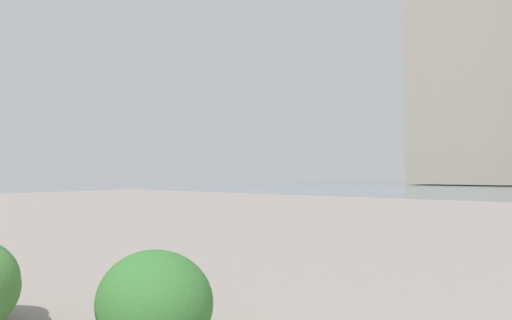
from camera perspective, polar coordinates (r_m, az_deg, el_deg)
building_annex at (r=72.43m, az=25.22°, el=13.55°), size 17.12×10.98×42.33m
shrub_low at (r=4.19m, az=-11.91°, el=-16.18°), size 1.01×0.91×0.86m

